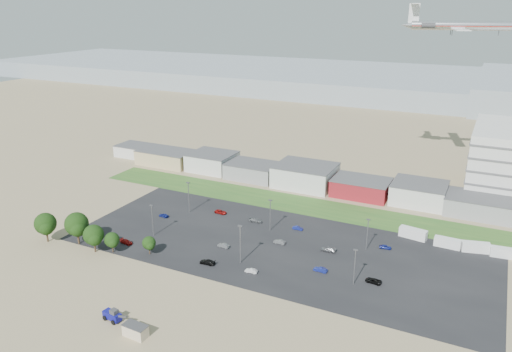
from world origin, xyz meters
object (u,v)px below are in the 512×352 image
Objects in this scene: airliner at (460,26)px; parked_car_3 at (207,262)px; parked_car_4 at (223,246)px; parked_car_8 at (385,247)px; parked_car_10 at (126,242)px; tree_far_left at (46,226)px; parked_car_13 at (251,271)px; parked_car_9 at (221,212)px; parked_car_7 at (279,242)px; box_trailer_a at (413,233)px; telehandler at (112,314)px; parked_car_0 at (373,281)px; parked_car_6 at (256,220)px; portable_shed at (135,331)px; parked_car_1 at (320,269)px; parked_car_11 at (298,228)px; parked_car_5 at (164,215)px; parked_car_12 at (328,249)px.

parked_car_3 is at bearing -129.16° from airliner.
parked_car_8 is (41.86, 19.66, -0.02)m from parked_car_4.
tree_far_left is at bearing 119.95° from parked_car_10.
parked_car_13 is at bearing 60.27° from parked_car_4.
parked_car_9 is at bearing 80.93° from parked_car_8.
parked_car_9 is 1.02× the size of parked_car_10.
parked_car_3 is at bearing -30.27° from parked_car_7.
parked_car_3 is at bearing -129.85° from box_trailer_a.
telehandler is 63.00m from parked_car_0.
airliner is 91.87m from parked_car_8.
telehandler reaches higher than parked_car_8.
parked_car_4 is at bearing -138.45° from box_trailer_a.
portable_shed is at bearing 178.95° from parked_car_6.
parked_car_3 is at bearing -68.55° from parked_car_1.
parked_car_11 is (62.97, 39.95, -4.51)m from tree_far_left.
parked_car_3 is at bearing 97.12° from portable_shed.
telehandler is at bearing -125.92° from airliner.
parked_car_11 is (-32.91, -9.76, -0.95)m from box_trailer_a.
tree_far_left is at bearing -62.75° from parked_car_7.
parked_car_6 is 1.21× the size of parked_car_7.
parked_car_0 is 1.27× the size of parked_car_11.
portable_shed is at bearing -28.46° from parked_car_1.
parked_car_4 is (48.24, 19.48, -4.46)m from tree_far_left.
parked_car_5 is 1.05× the size of parked_car_13.
box_trailer_a is (52.33, 71.37, 0.00)m from telehandler.
parked_car_7 is at bearing -127.24° from airliner.
tree_far_left is 2.32× the size of parked_car_12.
parked_car_8 is at bearing 119.65° from parked_car_4.
portable_shed is at bearing 169.98° from parked_car_11.
airliner reaches higher than parked_car_5.
parked_car_13 is (26.52, -30.10, -0.03)m from parked_car_9.
tree_far_left is 62.77m from parked_car_13.
parked_car_10 is at bearing -76.07° from parked_car_0.
parked_car_1 is 23.89m from parked_car_8.
box_trailer_a is at bearing 62.33° from telehandler.
airliner reaches higher than parked_car_4.
parked_car_0 is 1.19× the size of parked_car_5.
airliner is 12.55× the size of parked_car_13.
airliner is at bearing -37.61° from parked_car_9.
parked_car_12 is at bearing 139.42° from parked_car_13.
telehandler is 153.04m from airliner.
parked_car_0 is 1.25× the size of parked_car_13.
parked_car_5 is at bearing 56.14° from tree_far_left.
parked_car_6 is (-42.70, 20.05, 0.06)m from parked_car_0.
parked_car_8 is 1.02× the size of parked_car_13.
box_trailer_a reaches higher than parked_car_4.
parked_car_0 reaches higher than parked_car_11.
parked_car_11 is (14.73, 20.48, -0.05)m from parked_car_4.
parked_car_10 is 1.22× the size of parked_car_13.
parked_car_11 is (43.06, 10.28, -0.05)m from parked_car_5.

